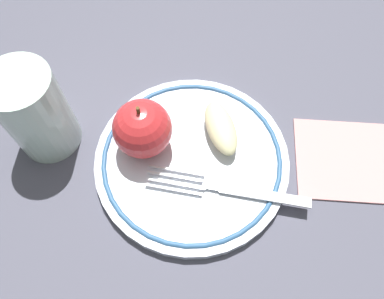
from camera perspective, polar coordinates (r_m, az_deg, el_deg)
The scene contains 7 objects.
ground_plane at distance 0.47m, azimuth 0.33°, elevation -1.40°, with size 2.00×2.00×0.00m, color #4A4A59.
plate at distance 0.46m, azimuth 0.00°, elevation -1.60°, with size 0.24×0.24×0.02m.
apple_red_whole at distance 0.43m, azimuth -7.57°, elevation 3.16°, with size 0.07×0.07×0.08m.
apple_slice_front at distance 0.46m, azimuth 4.41°, elevation 3.32°, with size 0.08×0.03×0.02m, color beige.
fork at distance 0.44m, azimuth 6.15°, elevation -6.11°, with size 0.07×0.19×0.00m.
drinking_glass at distance 0.47m, azimuth -22.76°, elevation 5.25°, with size 0.08×0.08×0.12m, color silver.
napkin_folded at distance 0.51m, azimuth 22.86°, elevation -1.41°, with size 0.11×0.13×0.01m, color #D0908E.
Camera 1 is at (-0.18, -0.09, 0.42)m, focal length 35.00 mm.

